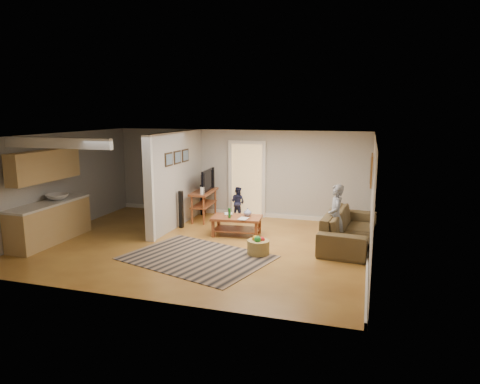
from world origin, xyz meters
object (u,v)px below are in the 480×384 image
object	(u,v)px
speaker_right	(202,200)
toddler	(238,217)
speaker_left	(181,209)
coffee_table	(237,221)
toy_basket	(258,246)
child	(334,247)
sofa	(349,244)
tv_console	(204,193)

from	to	relation	value
speaker_right	toddler	world-z (taller)	speaker_right
speaker_left	speaker_right	xyz separation A→B (m)	(0.00, 1.50, -0.04)
coffee_table	toy_basket	size ratio (longest dim) A/B	2.65
child	coffee_table	bearing A→B (deg)	-108.65
speaker_right	toddler	bearing A→B (deg)	24.70
coffee_table	toddler	xyz separation A→B (m)	(-0.52, 1.72, -0.37)
sofa	tv_console	distance (m)	4.27
coffee_table	child	distance (m)	2.43
toy_basket	speaker_right	bearing A→B (deg)	129.71
coffee_table	child	size ratio (longest dim) A/B	0.88
sofa	speaker_left	xyz separation A→B (m)	(-4.30, 0.17, 0.49)
coffee_table	toy_basket	bearing A→B (deg)	-55.73
toy_basket	toddler	bearing A→B (deg)	114.81
speaker_left	child	size ratio (longest dim) A/B	0.68
speaker_left	toddler	bearing A→B (deg)	59.63
speaker_right	toy_basket	world-z (taller)	speaker_right
speaker_left	toy_basket	world-z (taller)	speaker_left
coffee_table	tv_console	world-z (taller)	tv_console
speaker_left	toy_basket	distance (m)	2.89
tv_console	child	bearing A→B (deg)	-26.06
toy_basket	child	xyz separation A→B (m)	(1.53, 0.95, -0.18)
speaker_right	child	world-z (taller)	speaker_right
speaker_right	child	size ratio (longest dim) A/B	0.62
coffee_table	speaker_right	xyz separation A→B (m)	(-1.62, 1.72, 0.08)
tv_console	coffee_table	bearing A→B (deg)	-45.90
speaker_left	toy_basket	size ratio (longest dim) A/B	2.07
sofa	coffee_table	world-z (taller)	coffee_table
sofa	speaker_right	world-z (taller)	speaker_right
sofa	speaker_right	xyz separation A→B (m)	(-4.30, 1.67, 0.45)
toy_basket	child	distance (m)	1.81
tv_console	child	distance (m)	4.10
speaker_left	toy_basket	xyz separation A→B (m)	(2.47, -1.47, -0.32)
tv_console	toddler	size ratio (longest dim) A/B	1.50
coffee_table	speaker_right	distance (m)	2.36
tv_console	speaker_right	bearing A→B (deg)	113.65
sofa	coffee_table	size ratio (longest dim) A/B	2.06
speaker_left	toy_basket	bearing A→B (deg)	-25.07
tv_console	child	xyz separation A→B (m)	(3.74, -1.52, -0.75)
toy_basket	child	world-z (taller)	child
toddler	speaker_left	bearing A→B (deg)	73.03
coffee_table	speaker_right	bearing A→B (deg)	133.20
sofa	tv_console	world-z (taller)	tv_console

